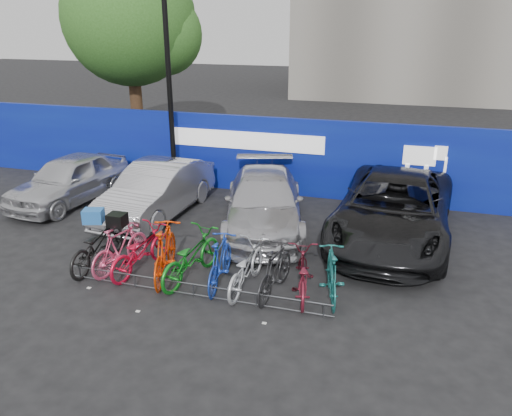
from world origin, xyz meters
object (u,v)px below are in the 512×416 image
at_px(bike_0, 97,244).
at_px(bike_6, 246,267).
at_px(car_1, 157,190).
at_px(bike_2, 141,251).
at_px(lamppost, 169,86).
at_px(car_3, 394,209).
at_px(car_0, 69,179).
at_px(bike_rack, 193,289).
at_px(car_2, 264,202).
at_px(tree, 135,22).
at_px(bike_8, 302,274).
at_px(bike_7, 275,271).
at_px(bike_9, 332,274).
at_px(bike_1, 120,248).
at_px(bike_4, 191,257).
at_px(bike_5, 220,262).
at_px(bike_3, 165,252).

distance_m(bike_0, bike_6, 3.45).
bearing_deg(car_1, bike_6, -38.46).
xyz_separation_m(car_1, bike_2, (1.20, -3.14, -0.23)).
relative_size(lamppost, car_3, 1.06).
bearing_deg(car_0, bike_2, -32.04).
distance_m(car_1, bike_2, 3.37).
xyz_separation_m(bike_rack, car_2, (0.38, 3.82, 0.55)).
bearing_deg(bike_0, tree, -66.82).
relative_size(bike_rack, car_2, 1.15).
xyz_separation_m(car_1, bike_8, (4.75, -3.14, -0.27)).
distance_m(car_3, bike_8, 3.71).
bearing_deg(lamppost, bike_7, -49.00).
distance_m(lamppost, bike_2, 6.24).
bearing_deg(bike_8, bike_9, 175.82).
bearing_deg(bike_7, car_2, -63.24).
bearing_deg(bike_0, car_1, -86.95).
distance_m(car_3, bike_1, 6.56).
bearing_deg(car_0, bike_9, -14.88).
xyz_separation_m(bike_1, bike_4, (1.65, 0.03, 0.01)).
bearing_deg(bike_9, tree, -59.39).
bearing_deg(bike_5, lamppost, -61.70).
height_order(bike_rack, bike_3, bike_3).
relative_size(lamppost, bike_3, 3.11).
distance_m(bike_2, bike_7, 3.03).
height_order(bike_rack, car_1, car_1).
xyz_separation_m(bike_1, bike_2, (0.47, 0.04, -0.02)).
bearing_deg(bike_7, bike_9, -162.98).
relative_size(bike_2, bike_7, 1.10).
bearing_deg(lamppost, car_3, -16.27).
xyz_separation_m(car_2, bike_0, (-2.93, -3.19, -0.18)).
bearing_deg(car_1, car_3, 4.96).
xyz_separation_m(tree, car_1, (4.07, -6.84, -4.34)).
relative_size(car_1, bike_7, 2.56).
distance_m(car_0, bike_3, 5.96).
height_order(lamppost, bike_8, lamppost).
bearing_deg(bike_0, car_3, -151.16).
bearing_deg(bike_rack, bike_7, 20.50).
xyz_separation_m(bike_3, bike_4, (0.56, 0.07, -0.06)).
relative_size(car_3, bike_2, 3.05).
bearing_deg(car_1, bike_5, -43.15).
height_order(lamppost, bike_rack, lamppost).
height_order(bike_4, bike_8, bike_4).
relative_size(bike_1, bike_9, 1.01).
xyz_separation_m(lamppost, car_1, (0.50, -2.18, -2.54)).
height_order(car_2, bike_9, car_2).
height_order(tree, car_0, tree).
bearing_deg(bike_9, car_2, -66.81).
xyz_separation_m(car_0, bike_3, (4.84, -3.47, -0.12)).
bearing_deg(car_1, car_2, 3.41).
relative_size(bike_3, bike_8, 1.11).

